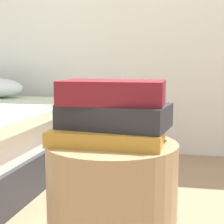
% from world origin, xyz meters
% --- Properties ---
extents(book_ochre, '(0.29, 0.19, 0.04)m').
position_xyz_m(book_ochre, '(-0.01, -0.01, 0.56)').
color(book_ochre, '#B7842D').
rests_on(book_ochre, side_table).
extents(book_charcoal, '(0.30, 0.20, 0.06)m').
position_xyz_m(book_charcoal, '(0.01, 0.01, 0.61)').
color(book_charcoal, '#28282D').
rests_on(book_charcoal, book_ochre).
extents(book_maroon, '(0.27, 0.16, 0.06)m').
position_xyz_m(book_maroon, '(0.00, 0.01, 0.67)').
color(book_maroon, maroon).
rests_on(book_maroon, book_charcoal).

